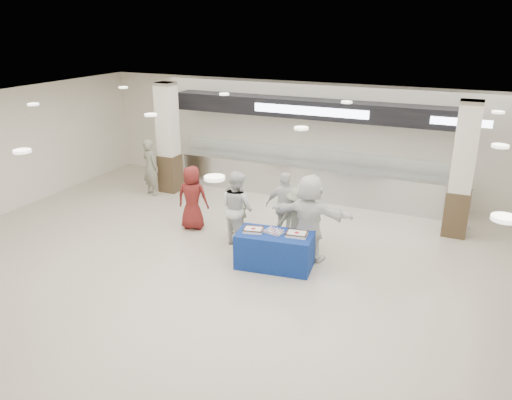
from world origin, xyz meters
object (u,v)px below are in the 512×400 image
at_px(sheet_cake_left, 253,230).
at_px(chef_short, 285,207).
at_px(soldier_b, 298,220).
at_px(display_table, 275,250).
at_px(civilian_white, 310,218).
at_px(cupcake_tray, 274,231).
at_px(sheet_cake_right, 297,234).
at_px(civilian_maroon, 192,198).
at_px(soldier_a, 236,204).
at_px(soldier_bg, 151,167).
at_px(chef_tall, 237,208).

bearing_deg(sheet_cake_left, chef_short, 83.29).
xyz_separation_m(sheet_cake_left, soldier_b, (0.64, 0.97, -0.05)).
height_order(display_table, civilian_white, civilian_white).
relative_size(sheet_cake_left, cupcake_tray, 1.06).
distance_m(display_table, chef_short, 1.44).
distance_m(sheet_cake_right, cupcake_tray, 0.48).
xyz_separation_m(civilian_maroon, soldier_a, (1.16, 0.02, 0.01)).
height_order(soldier_a, civilian_white, civilian_white).
height_order(soldier_b, civilian_white, civilian_white).
bearing_deg(civilian_maroon, soldier_bg, -44.88).
bearing_deg(civilian_white, sheet_cake_left, 34.21).
xyz_separation_m(sheet_cake_left, chef_tall, (-0.77, 0.81, 0.07)).
relative_size(sheet_cake_left, soldier_a, 0.28).
xyz_separation_m(chef_short, soldier_b, (0.47, -0.45, -0.08)).
bearing_deg(civilian_maroon, display_table, 147.34).
bearing_deg(display_table, soldier_b, 70.60).
xyz_separation_m(sheet_cake_left, civilian_maroon, (-2.15, 1.17, -0.00)).
bearing_deg(sheet_cake_right, civilian_maroon, 161.75).
height_order(soldier_b, soldier_bg, soldier_bg).
bearing_deg(chef_short, display_table, 102.91).
distance_m(chef_tall, soldier_b, 1.42).
bearing_deg(cupcake_tray, civilian_white, 47.17).
xyz_separation_m(sheet_cake_right, soldier_a, (-1.88, 1.02, 0.01)).
xyz_separation_m(soldier_b, soldier_bg, (-5.21, 1.89, 0.08)).
distance_m(display_table, civilian_white, 1.01).
distance_m(civilian_white, soldier_bg, 5.94).
relative_size(chef_short, civilian_white, 0.86).
distance_m(soldier_a, soldier_b, 1.64).
height_order(sheet_cake_left, sheet_cake_right, sheet_cake_right).
height_order(sheet_cake_left, civilian_white, civilian_white).
xyz_separation_m(cupcake_tray, chef_tall, (-1.18, 0.69, 0.08)).
relative_size(soldier_a, soldier_bg, 0.97).
distance_m(cupcake_tray, chef_short, 1.32).
height_order(sheet_cake_right, soldier_bg, soldier_bg).
relative_size(sheet_cake_right, civilian_white, 0.24).
xyz_separation_m(display_table, soldier_bg, (-5.01, 2.77, 0.45)).
bearing_deg(soldier_a, civilian_white, 168.30).
bearing_deg(display_table, civilian_maroon, 150.08).
height_order(sheet_cake_left, civilian_maroon, civilian_maroon).
xyz_separation_m(sheet_cake_left, cupcake_tray, (0.41, 0.12, -0.01)).
bearing_deg(display_table, chef_tall, 141.77).
relative_size(sheet_cake_right, cupcake_tray, 1.06).
bearing_deg(sheet_cake_left, sheet_cake_right, 10.39).
height_order(civilian_maroon, chef_tall, chef_tall).
distance_m(sheet_cake_right, soldier_bg, 6.08).
bearing_deg(sheet_cake_right, soldier_a, 151.47).
distance_m(cupcake_tray, civilian_maroon, 2.77).
relative_size(display_table, civilian_white, 0.81).
xyz_separation_m(chef_tall, civilian_white, (1.74, -0.09, 0.09)).
height_order(civilian_white, soldier_bg, civilian_white).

